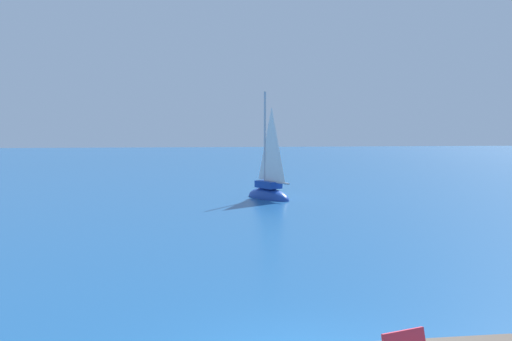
{
  "coord_description": "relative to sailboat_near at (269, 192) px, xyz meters",
  "views": [
    {
      "loc": [
        -1.69,
        -8.62,
        3.84
      ],
      "look_at": [
        0.83,
        15.87,
        1.78
      ],
      "focal_mm": 41.04,
      "sensor_mm": 36.0,
      "label": 1
    }
  ],
  "objects": [
    {
      "name": "sailboat_near",
      "position": [
        0.0,
        0.0,
        0.0
      ],
      "size": [
        2.46,
        3.19,
        5.86
      ],
      "rotation": [
        0.0,
        0.0,
        2.1
      ],
      "color": "#193D99",
      "rests_on": "ground"
    }
  ]
}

